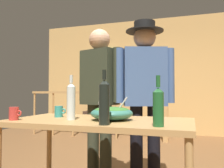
# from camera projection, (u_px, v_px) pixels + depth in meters

# --- Properties ---
(back_wall) EXTENTS (6.38, 0.10, 2.79)m
(back_wall) POSITION_uv_depth(u_px,v_px,m) (164.00, 76.00, 5.83)
(back_wall) COLOR tan
(back_wall) RESTS_ON ground_plane
(framed_picture) EXTENTS (0.65, 0.03, 0.68)m
(framed_picture) POSITION_uv_depth(u_px,v_px,m) (105.00, 61.00, 6.26)
(framed_picture) COLOR #4E9E56
(stair_railing) EXTENTS (3.16, 0.10, 1.06)m
(stair_railing) POSITION_uv_depth(u_px,v_px,m) (114.00, 108.00, 5.12)
(stair_railing) COLOR #B2844C
(stair_railing) RESTS_ON ground_plane
(tv_console) EXTENTS (0.90, 0.40, 0.52)m
(tv_console) POSITION_uv_depth(u_px,v_px,m) (103.00, 122.00, 5.91)
(tv_console) COLOR #38281E
(tv_console) RESTS_ON ground_plane
(flat_screen_tv) EXTENTS (0.47, 0.12, 0.37)m
(flat_screen_tv) POSITION_uv_depth(u_px,v_px,m) (102.00, 102.00, 5.90)
(flat_screen_tv) COLOR black
(flat_screen_tv) RESTS_ON tv_console
(serving_table) EXTENTS (1.47, 0.78, 0.76)m
(serving_table) POSITION_uv_depth(u_px,v_px,m) (100.00, 128.00, 1.95)
(serving_table) COLOR #B2844C
(serving_table) RESTS_ON ground_plane
(salad_bowl) EXTENTS (0.34, 0.34, 0.19)m
(salad_bowl) POSITION_uv_depth(u_px,v_px,m) (112.00, 113.00, 1.91)
(salad_bowl) COLOR #337060
(salad_bowl) RESTS_ON serving_table
(wine_glass) EXTENTS (0.09, 0.09, 0.17)m
(wine_glass) POSITION_uv_depth(u_px,v_px,m) (103.00, 104.00, 2.26)
(wine_glass) COLOR silver
(wine_glass) RESTS_ON serving_table
(wine_bottle_green) EXTENTS (0.07, 0.07, 0.33)m
(wine_bottle_green) POSITION_uv_depth(u_px,v_px,m) (158.00, 106.00, 1.56)
(wine_bottle_green) COLOR #1E5628
(wine_bottle_green) RESTS_ON serving_table
(wine_bottle_dark) EXTENTS (0.07, 0.07, 0.37)m
(wine_bottle_dark) POSITION_uv_depth(u_px,v_px,m) (104.00, 101.00, 1.64)
(wine_bottle_dark) COLOR black
(wine_bottle_dark) RESTS_ON serving_table
(wine_bottle_clear) EXTENTS (0.07, 0.07, 0.36)m
(wine_bottle_clear) POSITION_uv_depth(u_px,v_px,m) (71.00, 101.00, 1.94)
(wine_bottle_clear) COLOR silver
(wine_bottle_clear) RESTS_ON serving_table
(mug_teal) EXTENTS (0.11, 0.07, 0.10)m
(mug_teal) POSITION_uv_depth(u_px,v_px,m) (59.00, 112.00, 2.16)
(mug_teal) COLOR teal
(mug_teal) RESTS_ON serving_table
(mug_red) EXTENTS (0.11, 0.07, 0.10)m
(mug_red) POSITION_uv_depth(u_px,v_px,m) (14.00, 114.00, 1.92)
(mug_red) COLOR #B7332D
(mug_red) RESTS_ON serving_table
(person_standing_left) EXTENTS (0.56, 0.34, 1.68)m
(person_standing_left) POSITION_uv_depth(u_px,v_px,m) (99.00, 91.00, 2.65)
(person_standing_left) COLOR #2D3323
(person_standing_left) RESTS_ON ground_plane
(person_standing_right) EXTENTS (0.59, 0.39, 1.72)m
(person_standing_right) POSITION_uv_depth(u_px,v_px,m) (145.00, 87.00, 2.50)
(person_standing_right) COLOR black
(person_standing_right) RESTS_ON ground_plane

